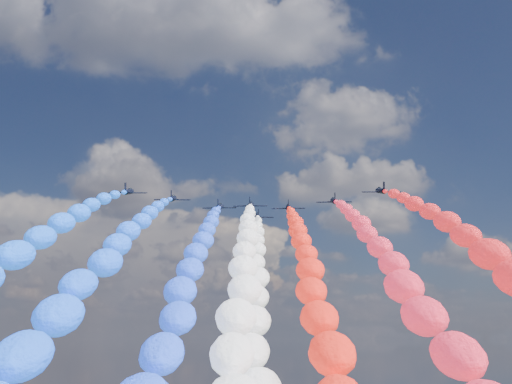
# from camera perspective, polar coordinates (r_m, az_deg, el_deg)

# --- Properties ---
(jet_0) EXTENTS (9.37, 12.60, 5.57)m
(jet_0) POSITION_cam_1_polar(r_m,az_deg,el_deg) (157.26, -11.33, 0.03)
(jet_0) COLOR black
(trail_0) EXTENTS (5.80, 123.86, 54.01)m
(trail_0) POSITION_cam_1_polar(r_m,az_deg,el_deg) (92.23, -19.95, -6.36)
(trail_0) COLOR #175AFF
(jet_1) EXTENTS (9.57, 12.74, 5.57)m
(jet_1) POSITION_cam_1_polar(r_m,az_deg,el_deg) (163.14, -7.46, -0.59)
(jet_1) COLOR black
(trail_1) EXTENTS (5.80, 123.86, 54.01)m
(trail_1) POSITION_cam_1_polar(r_m,az_deg,el_deg) (96.91, -12.96, -7.09)
(trail_1) COLOR #1A56FF
(jet_2) EXTENTS (9.56, 12.73, 5.57)m
(jet_2) POSITION_cam_1_polar(r_m,az_deg,el_deg) (172.07, -3.24, -1.32)
(jet_2) COLOR black
(trail_2) EXTENTS (5.80, 123.86, 54.01)m
(trail_2) POSITION_cam_1_polar(r_m,az_deg,el_deg) (105.17, -5.57, -7.80)
(trail_2) COLOR blue
(jet_3) EXTENTS (9.51, 12.69, 5.57)m
(jet_3) POSITION_cam_1_polar(r_m,az_deg,el_deg) (169.37, -0.48, -1.16)
(jet_3) COLOR black
(trail_3) EXTENTS (5.80, 123.86, 54.01)m
(trail_3) POSITION_cam_1_polar(r_m,az_deg,el_deg) (102.24, -1.02, -7.71)
(trail_3) COLOR white
(jet_4) EXTENTS (9.48, 12.67, 5.57)m
(jet_4) POSITION_cam_1_polar(r_m,az_deg,el_deg) (184.93, 0.16, -2.17)
(jet_4) COLOR black
(trail_4) EXTENTS (5.80, 123.86, 54.01)m
(trail_4) POSITION_cam_1_polar(r_m,az_deg,el_deg) (118.03, 0.07, -8.43)
(trail_4) COLOR silver
(jet_5) EXTENTS (9.51, 12.69, 5.57)m
(jet_5) POSITION_cam_1_polar(r_m,az_deg,el_deg) (172.70, 2.91, -1.37)
(jet_5) COLOR black
(trail_5) EXTENTS (5.80, 123.86, 54.01)m
(trail_5) POSITION_cam_1_polar(r_m,az_deg,el_deg) (105.72, 4.59, -7.85)
(trail_5) COLOR red
(jet_6) EXTENTS (9.54, 12.71, 5.57)m
(jet_6) POSITION_cam_1_polar(r_m,az_deg,el_deg) (165.71, 6.97, -0.79)
(jet_6) COLOR black
(trail_6) EXTENTS (5.80, 123.86, 54.01)m
(trail_6) POSITION_cam_1_polar(r_m,az_deg,el_deg) (99.22, 11.55, -7.29)
(trail_6) COLOR red
(jet_7) EXTENTS (9.19, 12.47, 5.57)m
(jet_7) POSITION_cam_1_polar(r_m,az_deg,el_deg) (156.19, 11.10, 0.11)
(jet_7) COLOR black
(trail_7) EXTENTS (5.80, 123.86, 54.01)m
(trail_7) POSITION_cam_1_polar(r_m,az_deg,el_deg) (90.80, 19.19, -6.32)
(trail_7) COLOR red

